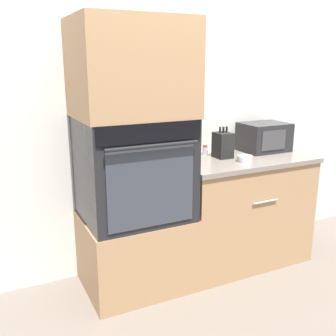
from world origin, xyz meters
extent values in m
plane|color=#6B6056|center=(0.00, 0.00, 0.00)|extent=(12.00, 12.00, 0.00)
cube|color=silver|center=(0.00, 0.63, 1.25)|extent=(8.00, 0.05, 2.50)
cube|color=#A87F56|center=(-0.37, 0.30, 0.27)|extent=(0.73, 0.60, 0.54)
cube|color=black|center=(-0.37, 0.30, 0.89)|extent=(0.71, 0.59, 0.70)
cube|color=black|center=(-0.37, 0.00, 1.18)|extent=(0.68, 0.01, 0.12)
cube|color=#33E54C|center=(-0.37, 0.00, 1.18)|extent=(0.09, 0.00, 0.03)
cube|color=#333842|center=(-0.37, 0.00, 0.84)|extent=(0.58, 0.01, 0.52)
cylinder|color=black|center=(-0.37, -0.03, 1.10)|extent=(0.60, 0.02, 0.02)
cube|color=#A87F56|center=(-0.37, 0.30, 1.55)|extent=(0.73, 0.60, 0.62)
cube|color=#A87F56|center=(0.53, 0.30, 0.42)|extent=(1.07, 0.60, 0.84)
cube|color=slate|center=(0.53, 0.30, 0.86)|extent=(1.09, 0.63, 0.03)
cylinder|color=#B7B7BC|center=(0.53, -0.01, 0.60)|extent=(0.22, 0.01, 0.01)
cube|color=#232326|center=(0.83, 0.40, 0.99)|extent=(0.38, 0.29, 0.23)
cube|color=#3D3D3F|center=(0.81, 0.26, 0.99)|extent=(0.23, 0.01, 0.16)
cube|color=black|center=(0.39, 0.35, 0.97)|extent=(0.12, 0.14, 0.20)
cylinder|color=black|center=(0.36, 0.35, 1.09)|extent=(0.02, 0.02, 0.04)
cylinder|color=black|center=(0.39, 0.35, 1.09)|extent=(0.02, 0.02, 0.04)
cylinder|color=black|center=(0.42, 0.35, 1.09)|extent=(0.02, 0.02, 0.04)
cylinder|color=silver|center=(0.46, 0.17, 0.90)|extent=(0.11, 0.11, 0.04)
cylinder|color=brown|center=(0.16, 0.47, 0.91)|extent=(0.05, 0.05, 0.08)
cylinder|color=#B7B7BC|center=(0.16, 0.47, 0.97)|extent=(0.05, 0.05, 0.02)
cylinder|color=silver|center=(0.32, 0.50, 0.90)|extent=(0.04, 0.04, 0.06)
cylinder|color=red|center=(0.32, 0.50, 0.94)|extent=(0.04, 0.04, 0.02)
cylinder|color=#427047|center=(0.06, 0.40, 0.90)|extent=(0.05, 0.05, 0.05)
cylinder|color=red|center=(0.06, 0.40, 0.93)|extent=(0.05, 0.05, 0.01)
camera|label=1|loc=(-1.29, -2.13, 1.59)|focal=42.00mm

